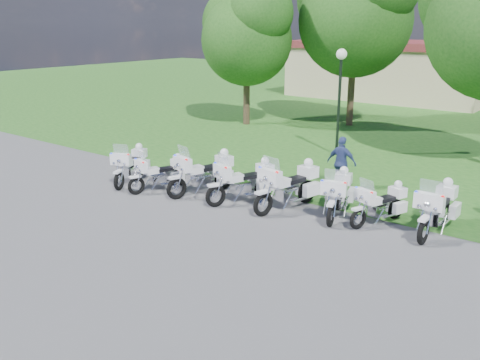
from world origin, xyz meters
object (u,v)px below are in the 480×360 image
Objects in this scene: motorcycle_5 at (338,194)px; lamp_post at (340,76)px; motorcycle_0 at (131,165)px; motorcycle_6 at (381,203)px; motorcycle_4 at (290,185)px; motorcycle_1 at (160,173)px; motorcycle_3 at (244,180)px; motorcycle_7 at (437,208)px; motorcycle_2 at (204,172)px; bystander_c at (342,163)px.

lamp_post is at bearing -78.25° from motorcycle_5.
motorcycle_0 is 0.49× the size of lamp_post.
motorcycle_4 is at bearing 30.18° from motorcycle_6.
motorcycle_1 is 0.90× the size of motorcycle_5.
motorcycle_0 is at bearing 17.51° from motorcycle_1.
lamp_post is at bearing -34.02° from motorcycle_6.
motorcycle_5 reaches higher than motorcycle_1.
motorcycle_7 reaches higher than motorcycle_3.
motorcycle_1 is 0.83× the size of motorcycle_2.
motorcycle_4 reaches higher than motorcycle_3.
motorcycle_1 is at bearing 36.68° from motorcycle_3.
lamp_post reaches higher than motorcycle_7.
motorcycle_2 is 1.56m from motorcycle_3.
motorcycle_0 is 10.29m from motorcycle_7.
motorcycle_5 is (7.38, 1.49, 0.02)m from motorcycle_0.
motorcycle_1 is at bearing -2.48° from motorcycle_5.
motorcycle_3 is 0.90× the size of motorcycle_4.
motorcycle_2 is 1.39× the size of bystander_c.
motorcycle_5 is at bearing 26.95° from motorcycle_6.
lamp_post is (-4.82, 6.42, 2.74)m from motorcycle_6.
motorcycle_2 is (1.40, 0.65, 0.12)m from motorcycle_1.
motorcycle_2 is at bearing -6.12° from motorcycle_5.
motorcycle_1 is at bearing 25.68° from motorcycle_4.
motorcycle_7 is at bearing -157.78° from motorcycle_4.
motorcycle_3 is at bearing 58.37° from bystander_c.
motorcycle_3 is 1.16× the size of motorcycle_6.
motorcycle_3 is at bearing -85.11° from lamp_post.
motorcycle_4 is 2.78m from bystander_c.
motorcycle_2 is 1.09× the size of motorcycle_5.
motorcycle_5 is at bearing 113.99° from bystander_c.
motorcycle_7 is (5.67, 1.14, 0.00)m from motorcycle_3.
bystander_c is (2.40, -4.19, -2.43)m from lamp_post.
motorcycle_0 is 7.34m from bystander_c.
motorcycle_6 is at bearing -154.66° from motorcycle_2.
motorcycle_1 is 0.80× the size of motorcycle_4.
motorcycle_0 is 2.96m from motorcycle_2.
motorcycle_7 is at bearing 167.38° from motorcycle_0.
motorcycle_5 is 0.93× the size of motorcycle_7.
motorcycle_1 is 3.07m from motorcycle_3.
motorcycle_6 is at bearing -149.61° from motorcycle_1.
motorcycle_0 is 1.48m from motorcycle_1.
motorcycle_0 is 0.86× the size of motorcycle_2.
motorcycle_2 is 4.57m from motorcycle_5.
bystander_c is at bearing -120.42° from motorcycle_2.
motorcycle_1 is 6.08m from motorcycle_5.
motorcycle_6 is 1.12× the size of bystander_c.
motorcycle_7 reaches higher than motorcycle_1.
motorcycle_0 is 1.20× the size of bystander_c.
motorcycle_5 is (1.47, 0.36, -0.07)m from motorcycle_4.
lamp_post is at bearing -61.81° from motorcycle_4.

